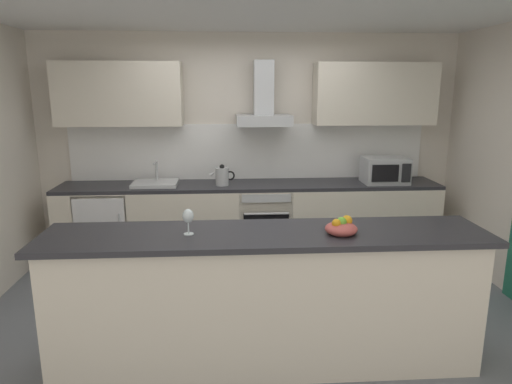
{
  "coord_description": "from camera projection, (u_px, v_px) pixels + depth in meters",
  "views": [
    {
      "loc": [
        -0.26,
        -3.68,
        1.99
      ],
      "look_at": [
        -0.0,
        0.34,
        1.05
      ],
      "focal_mm": 31.78,
      "sensor_mm": 36.0,
      "label": 1
    }
  ],
  "objects": [
    {
      "name": "wine_glass",
      "position": [
        188.0,
        217.0,
        3.04
      ],
      "size": [
        0.08,
        0.08,
        0.18
      ],
      "color": "silver",
      "rests_on": "counter_island"
    },
    {
      "name": "ceiling",
      "position": [
        259.0,
        3.0,
        3.46
      ],
      "size": [
        5.95,
        4.47,
        0.02
      ],
      "primitive_type": "cube",
      "color": "white"
    },
    {
      "name": "counter_island",
      "position": [
        265.0,
        299.0,
        3.22
      ],
      "size": [
        3.08,
        0.64,
        1.01
      ],
      "color": "beige",
      "rests_on": "ground"
    },
    {
      "name": "backsplash_tile",
      "position": [
        249.0,
        152.0,
        5.44
      ],
      "size": [
        4.21,
        0.02,
        0.66
      ],
      "primitive_type": "cube",
      "color": "white"
    },
    {
      "name": "refrigerator",
      "position": [
        107.0,
        227.0,
        5.19
      ],
      "size": [
        0.58,
        0.6,
        0.85
      ],
      "color": "white",
      "rests_on": "ground"
    },
    {
      "name": "microwave",
      "position": [
        385.0,
        170.0,
        5.23
      ],
      "size": [
        0.5,
        0.38,
        0.3
      ],
      "color": "#B7BABC",
      "rests_on": "counter_back"
    },
    {
      "name": "wall_back",
      "position": [
        248.0,
        145.0,
        5.5
      ],
      "size": [
        5.95,
        0.12,
        2.6
      ],
      "primitive_type": "cube",
      "color": "silver",
      "rests_on": "ground"
    },
    {
      "name": "range_hood",
      "position": [
        264.0,
        105.0,
        5.13
      ],
      "size": [
        0.62,
        0.45,
        0.72
      ],
      "color": "#B7BABC"
    },
    {
      "name": "fruit_bowl",
      "position": [
        341.0,
        228.0,
        3.07
      ],
      "size": [
        0.22,
        0.22,
        0.13
      ],
      "color": "#B24C47",
      "rests_on": "counter_island"
    },
    {
      "name": "sink",
      "position": [
        155.0,
        183.0,
        5.13
      ],
      "size": [
        0.5,
        0.4,
        0.26
      ],
      "color": "silver",
      "rests_on": "counter_back"
    },
    {
      "name": "counter_back",
      "position": [
        250.0,
        221.0,
        5.32
      ],
      "size": [
        4.36,
        0.6,
        0.9
      ],
      "color": "beige",
      "rests_on": "ground"
    },
    {
      "name": "ground",
      "position": [
        259.0,
        316.0,
        4.05
      ],
      "size": [
        5.95,
        4.47,
        0.02
      ],
      "primitive_type": "cube",
      "color": "slate"
    },
    {
      "name": "upper_cabinets",
      "position": [
        249.0,
        94.0,
        5.13
      ],
      "size": [
        4.3,
        0.32,
        0.7
      ],
      "color": "beige"
    },
    {
      "name": "kettle",
      "position": [
        222.0,
        176.0,
        5.11
      ],
      "size": [
        0.29,
        0.15,
        0.24
      ],
      "color": "#B7BABC",
      "rests_on": "counter_back"
    },
    {
      "name": "oven",
      "position": [
        264.0,
        221.0,
        5.3
      ],
      "size": [
        0.6,
        0.62,
        0.8
      ],
      "color": "slate",
      "rests_on": "ground"
    }
  ]
}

